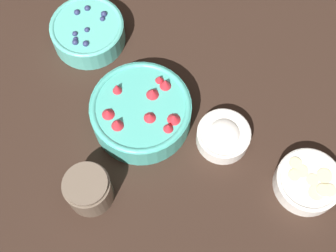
% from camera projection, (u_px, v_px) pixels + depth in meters
% --- Properties ---
extents(ground_plane, '(4.00, 4.00, 0.00)m').
position_uv_depth(ground_plane, '(185.00, 110.00, 1.07)').
color(ground_plane, black).
extents(bowl_strawberries, '(0.22, 0.22, 0.09)m').
position_uv_depth(bowl_strawberries, '(141.00, 111.00, 1.02)').
color(bowl_strawberries, '#47AD9E').
rests_on(bowl_strawberries, ground_plane).
extents(bowl_blueberries, '(0.17, 0.17, 0.07)m').
position_uv_depth(bowl_blueberries, '(88.00, 31.00, 1.12)').
color(bowl_blueberries, '#56B7A8').
rests_on(bowl_blueberries, ground_plane).
extents(bowl_bananas, '(0.14, 0.14, 0.05)m').
position_uv_depth(bowl_bananas, '(308.00, 182.00, 0.98)').
color(bowl_bananas, white).
rests_on(bowl_bananas, ground_plane).
extents(bowl_cream, '(0.12, 0.12, 0.05)m').
position_uv_depth(bowl_cream, '(223.00, 135.00, 1.02)').
color(bowl_cream, white).
rests_on(bowl_cream, ground_plane).
extents(jar_chocolate, '(0.10, 0.10, 0.09)m').
position_uv_depth(jar_chocolate, '(89.00, 190.00, 0.96)').
color(jar_chocolate, brown).
rests_on(jar_chocolate, ground_plane).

